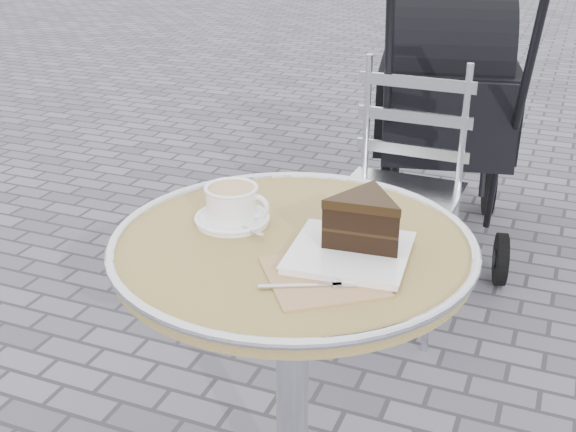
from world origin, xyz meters
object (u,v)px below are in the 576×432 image
at_px(cafe_table, 293,312).
at_px(baby_stroller, 446,118).
at_px(bistro_chair, 406,162).
at_px(cake_plate_set, 360,228).
at_px(cappuccino_set, 233,207).

relative_size(cafe_table, baby_stroller, 0.63).
bearing_deg(cafe_table, bistro_chair, 90.74).
bearing_deg(baby_stroller, cake_plate_set, -97.14).
bearing_deg(cake_plate_set, cafe_table, 172.98).
height_order(cafe_table, baby_stroller, baby_stroller).
bearing_deg(cake_plate_set, cappuccino_set, 167.20).
bearing_deg(cappuccino_set, cake_plate_set, -10.11).
distance_m(cake_plate_set, bistro_chair, 1.09).
relative_size(cafe_table, cappuccino_set, 4.46).
distance_m(bistro_chair, baby_stroller, 0.62).
bearing_deg(cake_plate_set, baby_stroller, 89.47).
xyz_separation_m(cafe_table, cake_plate_set, (0.14, -0.00, 0.22)).
bearing_deg(baby_stroller, bistro_chair, -103.08).
height_order(cappuccino_set, bistro_chair, bistro_chair).
xyz_separation_m(cafe_table, cappuccino_set, (-0.15, 0.03, 0.20)).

